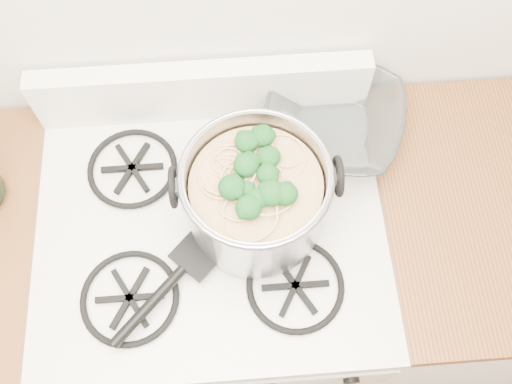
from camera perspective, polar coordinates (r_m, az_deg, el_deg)
name	(u,v)px	position (r m, az deg, el deg)	size (l,w,h in m)	color
gas_range	(222,287)	(1.69, -3.43, -9.42)	(0.76, 0.66, 0.92)	white
counter_left	(45,296)	(1.76, -20.38, -9.72)	(0.25, 0.65, 0.92)	silver
stock_pot	(256,196)	(1.14, 0.00, -0.44)	(0.33, 0.30, 0.20)	#96959D
spatula	(201,249)	(1.19, -5.54, -5.71)	(0.29, 0.31, 0.02)	black
glass_bowl	(332,125)	(1.33, 7.61, 6.64)	(0.12, 0.12, 0.03)	white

